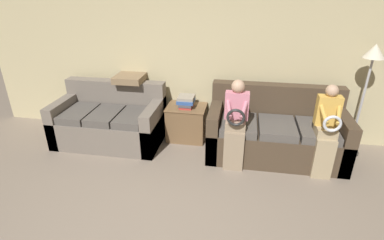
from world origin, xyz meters
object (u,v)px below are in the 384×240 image
object	(u,v)px
couch_side	(111,122)
book_stack	(186,101)
side_shelf	(187,122)
child_left_seated	(236,121)
child_right_seated	(327,128)
floor_lamp	(371,68)
throw_pillow	(130,78)
couch_main	(275,133)

from	to	relation	value
couch_side	book_stack	xyz separation A→B (m)	(1.17, 0.26, 0.32)
couch_side	side_shelf	size ratio (longest dim) A/B	2.65
couch_side	child_left_seated	size ratio (longest dim) A/B	1.35
child_left_seated	child_right_seated	bearing A→B (deg)	-0.04
floor_lamp	throw_pillow	distance (m)	3.42
couch_side	floor_lamp	world-z (taller)	floor_lamp
couch_side	floor_lamp	size ratio (longest dim) A/B	1.00
book_stack	floor_lamp	distance (m)	2.57
couch_main	couch_side	bearing A→B (deg)	-179.73
couch_side	throw_pillow	size ratio (longest dim) A/B	3.69
couch_side	child_right_seated	xyz separation A→B (m)	(3.09, -0.38, 0.33)
child_left_seated	side_shelf	bearing A→B (deg)	140.65
couch_side	child_right_seated	distance (m)	3.13
book_stack	throw_pillow	bearing A→B (deg)	176.60
child_right_seated	book_stack	xyz separation A→B (m)	(-1.92, 0.64, -0.01)
side_shelf	book_stack	xyz separation A→B (m)	(-0.00, -0.01, 0.36)
couch_main	couch_side	world-z (taller)	couch_main
couch_side	book_stack	bearing A→B (deg)	12.60
throw_pillow	floor_lamp	bearing A→B (deg)	-1.44
floor_lamp	throw_pillow	world-z (taller)	floor_lamp
child_left_seated	child_right_seated	world-z (taller)	child_left_seated
side_shelf	book_stack	world-z (taller)	book_stack
couch_main	child_right_seated	xyz separation A→B (m)	(0.57, -0.39, 0.31)
couch_side	child_left_seated	bearing A→B (deg)	-10.92
couch_main	couch_side	distance (m)	2.52
side_shelf	throw_pillow	distance (m)	1.13
child_left_seated	book_stack	distance (m)	1.01
book_stack	throw_pillow	size ratio (longest dim) A/B	0.71
floor_lamp	child_right_seated	bearing A→B (deg)	-133.14
child_left_seated	throw_pillow	world-z (taller)	child_left_seated
couch_main	book_stack	bearing A→B (deg)	169.56
side_shelf	book_stack	size ratio (longest dim) A/B	1.96
child_right_seated	throw_pillow	xyz separation A→B (m)	(-2.83, 0.69, 0.29)
side_shelf	throw_pillow	xyz separation A→B (m)	(-0.91, 0.05, 0.67)
floor_lamp	throw_pillow	bearing A→B (deg)	178.56
child_left_seated	side_shelf	world-z (taller)	child_left_seated
child_left_seated	side_shelf	distance (m)	1.08
book_stack	throw_pillow	xyz separation A→B (m)	(-0.91, 0.05, 0.31)
couch_main	book_stack	world-z (taller)	couch_main
couch_side	child_right_seated	size ratio (longest dim) A/B	1.35
couch_side	child_right_seated	bearing A→B (deg)	-6.97
couch_main	child_right_seated	distance (m)	0.76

